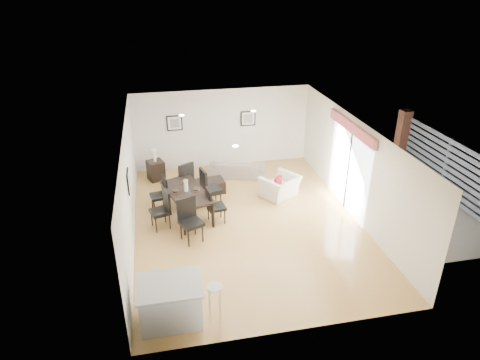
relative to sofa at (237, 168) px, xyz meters
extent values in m
plane|color=tan|center=(-0.31, -2.97, -0.27)|extent=(8.00, 8.00, 0.00)
cube|color=silver|center=(-0.31, 1.03, 1.08)|extent=(6.00, 0.04, 2.70)
cube|color=silver|center=(-0.31, -6.97, 1.08)|extent=(6.00, 0.04, 2.70)
cube|color=silver|center=(-3.31, -2.97, 1.08)|extent=(0.04, 8.00, 2.70)
cube|color=silver|center=(2.69, -2.97, 1.08)|extent=(0.04, 8.00, 2.70)
cube|color=white|center=(-0.31, -2.97, 2.43)|extent=(6.00, 8.00, 0.02)
imported|color=gray|center=(0.00, 0.00, 0.00)|extent=(1.99, 1.19, 0.54)
imported|color=silver|center=(0.98, -1.71, 0.07)|extent=(1.37, 1.33, 0.68)
imported|color=#3B5926|center=(5.55, -3.06, 0.05)|extent=(0.62, 0.55, 0.64)
imported|color=#3B5926|center=(5.58, -2.23, 0.06)|extent=(0.41, 0.41, 0.67)
cube|color=black|center=(-1.86, -2.28, 0.48)|extent=(1.40, 2.06, 0.06)
cylinder|color=black|center=(-2.02, -3.24, 0.09)|extent=(0.07, 0.07, 0.72)
cylinder|color=black|center=(-2.49, -1.55, 0.09)|extent=(0.07, 0.07, 0.72)
cylinder|color=black|center=(-1.24, -3.02, 0.09)|extent=(0.07, 0.07, 0.72)
cylinder|color=black|center=(-1.70, -1.33, 0.09)|extent=(0.07, 0.07, 0.72)
cube|color=black|center=(-2.61, -2.75, 0.21)|extent=(0.60, 0.60, 0.08)
cube|color=black|center=(-2.41, -2.69, 0.51)|extent=(0.19, 0.48, 0.57)
cylinder|color=black|center=(-2.85, -2.62, -0.05)|extent=(0.04, 0.04, 0.44)
cylinder|color=black|center=(-2.49, -2.52, -0.05)|extent=(0.04, 0.04, 0.44)
cylinder|color=black|center=(-2.74, -2.99, -0.05)|extent=(0.04, 0.04, 0.44)
cylinder|color=black|center=(-2.38, -2.88, -0.05)|extent=(0.04, 0.04, 0.44)
cube|color=black|center=(-2.61, -1.81, 0.19)|extent=(0.53, 0.53, 0.08)
cube|color=black|center=(-2.42, -1.78, 0.48)|extent=(0.13, 0.47, 0.55)
cylinder|color=black|center=(-2.82, -1.66, -0.06)|extent=(0.04, 0.04, 0.42)
cylinder|color=black|center=(-2.46, -1.61, -0.06)|extent=(0.04, 0.04, 0.42)
cylinder|color=black|center=(-2.76, -2.02, -0.06)|extent=(0.04, 0.04, 0.42)
cylinder|color=black|center=(-2.41, -1.96, -0.06)|extent=(0.04, 0.04, 0.42)
cube|color=black|center=(-1.11, -2.75, 0.19)|extent=(0.52, 0.52, 0.08)
cube|color=black|center=(-1.31, -2.78, 0.48)|extent=(0.12, 0.46, 0.55)
cylinder|color=black|center=(-0.91, -2.91, -0.06)|extent=(0.04, 0.04, 0.42)
cylinder|color=black|center=(-1.27, -2.95, -0.06)|extent=(0.04, 0.04, 0.42)
cylinder|color=black|center=(-0.96, -2.55, -0.06)|extent=(0.04, 0.04, 0.42)
cylinder|color=black|center=(-1.32, -2.60, -0.06)|extent=(0.04, 0.04, 0.42)
cube|color=black|center=(-1.11, -1.81, 0.25)|extent=(0.62, 0.62, 0.09)
cube|color=black|center=(-1.34, -1.86, 0.59)|extent=(0.18, 0.53, 0.63)
cylinder|color=black|center=(-0.87, -1.97, -0.03)|extent=(0.04, 0.04, 0.48)
cylinder|color=black|center=(-1.27, -2.06, -0.03)|extent=(0.04, 0.04, 0.48)
cylinder|color=black|center=(-0.96, -1.57, -0.03)|extent=(0.04, 0.04, 0.48)
cylinder|color=black|center=(-1.36, -1.66, -0.03)|extent=(0.04, 0.04, 0.48)
cube|color=black|center=(-1.86, -3.53, 0.24)|extent=(0.67, 0.67, 0.09)
cube|color=black|center=(-1.95, -3.33, 0.57)|extent=(0.50, 0.26, 0.61)
cylinder|color=black|center=(-1.97, -3.80, -0.04)|extent=(0.04, 0.04, 0.47)
cylinder|color=black|center=(-2.13, -3.42, -0.04)|extent=(0.04, 0.04, 0.47)
cylinder|color=black|center=(-1.60, -3.64, -0.04)|extent=(0.04, 0.04, 0.47)
cylinder|color=black|center=(-1.76, -3.27, -0.04)|extent=(0.04, 0.04, 0.47)
cube|color=black|center=(-1.86, -1.03, 0.24)|extent=(0.68, 0.68, 0.09)
cube|color=black|center=(-1.77, -1.23, 0.56)|extent=(0.48, 0.29, 0.61)
cylinder|color=black|center=(-1.78, -0.77, -0.04)|extent=(0.04, 0.04, 0.46)
cylinder|color=black|center=(-1.60, -1.12, -0.04)|extent=(0.04, 0.04, 0.46)
cylinder|color=black|center=(-2.13, -0.94, -0.04)|extent=(0.04, 0.04, 0.46)
cylinder|color=black|center=(-1.95, -1.30, -0.04)|extent=(0.04, 0.04, 0.46)
cylinder|color=white|center=(-1.86, -2.28, 0.68)|extent=(0.11, 0.11, 0.33)
cylinder|color=#2E2114|center=(-1.58, -2.28, 0.51)|extent=(0.33, 0.33, 0.01)
cylinder|color=black|center=(-1.58, -2.28, 0.54)|extent=(0.17, 0.17, 0.05)
cylinder|color=#2E2114|center=(-1.86, -1.76, 0.51)|extent=(0.33, 0.33, 0.01)
cylinder|color=black|center=(-1.86, -1.76, 0.54)|extent=(0.17, 0.17, 0.05)
cylinder|color=#2E2114|center=(-2.15, -2.28, 0.51)|extent=(0.33, 0.33, 0.01)
cylinder|color=black|center=(-2.15, -2.28, 0.54)|extent=(0.17, 0.17, 0.05)
cylinder|color=#2E2114|center=(-1.86, -2.81, 0.51)|extent=(0.33, 0.33, 0.01)
cylinder|color=black|center=(-1.86, -2.81, 0.54)|extent=(0.17, 0.17, 0.05)
cube|color=black|center=(-1.11, -0.99, -0.07)|extent=(1.06, 0.72, 0.40)
cube|color=black|center=(-2.65, 0.26, 0.05)|extent=(0.62, 0.62, 0.65)
cylinder|color=white|center=(-2.65, 0.26, 0.47)|extent=(0.10, 0.10, 0.18)
cone|color=beige|center=(-2.65, 0.26, 0.68)|extent=(0.22, 0.22, 0.24)
cube|color=maroon|center=(0.88, -1.80, 0.28)|extent=(0.30, 0.31, 0.33)
cube|color=silver|center=(-2.54, -6.20, 0.14)|extent=(1.15, 0.87, 0.82)
cube|color=#B9B9BB|center=(-2.54, -6.20, 0.57)|extent=(1.25, 0.96, 0.06)
cylinder|color=white|center=(-1.68, -6.20, 0.39)|extent=(0.31, 0.31, 0.05)
cylinder|color=silver|center=(-1.57, -6.10, 0.06)|extent=(0.02, 0.02, 0.66)
cylinder|color=silver|center=(-1.78, -6.10, 0.06)|extent=(0.02, 0.02, 0.66)
cylinder|color=silver|center=(-1.78, -6.30, 0.06)|extent=(0.02, 0.02, 0.66)
cylinder|color=silver|center=(-1.57, -6.30, 0.06)|extent=(0.02, 0.02, 0.66)
cube|color=black|center=(-1.91, 1.00, 1.38)|extent=(0.52, 0.03, 0.52)
cube|color=white|center=(-1.91, 1.00, 1.38)|extent=(0.44, 0.04, 0.44)
cube|color=#5F5F5A|center=(-1.91, 1.00, 1.38)|extent=(0.30, 0.04, 0.30)
cube|color=black|center=(0.59, 1.00, 1.38)|extent=(0.52, 0.03, 0.52)
cube|color=white|center=(0.59, 1.00, 1.38)|extent=(0.44, 0.04, 0.44)
cube|color=#5F5F5A|center=(0.59, 1.00, 1.38)|extent=(0.30, 0.04, 0.30)
cube|color=black|center=(-3.28, -3.17, 1.38)|extent=(0.03, 0.52, 0.52)
cube|color=white|center=(-3.28, -3.17, 1.38)|extent=(0.04, 0.44, 0.44)
cube|color=#5F5F5A|center=(-3.28, -3.17, 1.38)|extent=(0.04, 0.30, 0.30)
cube|color=white|center=(2.67, -2.67, 0.85)|extent=(0.02, 2.40, 2.25)
cube|color=black|center=(2.65, -2.67, 0.85)|extent=(0.03, 0.05, 2.25)
cube|color=black|center=(2.65, -2.67, 2.00)|extent=(0.03, 2.50, 0.05)
cube|color=maroon|center=(2.61, -2.67, 2.16)|extent=(0.10, 2.70, 0.28)
plane|color=gray|center=(4.69, -2.67, -0.27)|extent=(6.00, 6.00, 0.00)
cube|color=#333336|center=(5.89, -2.67, 0.63)|extent=(0.08, 5.50, 1.80)
cube|color=brown|center=(5.74, -0.27, 0.73)|extent=(0.35, 0.35, 2.00)
camera|label=1|loc=(-2.50, -12.71, 5.91)|focal=32.00mm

